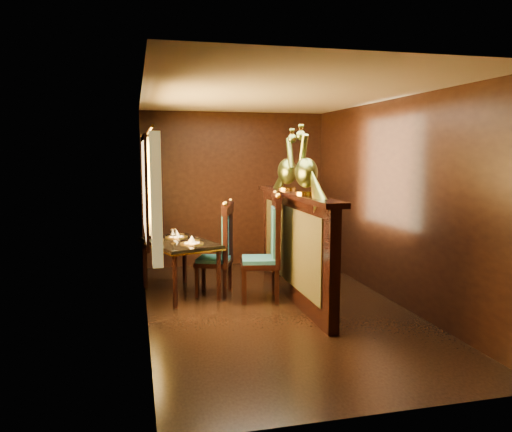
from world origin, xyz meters
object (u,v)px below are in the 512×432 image
(chair_left, at_px, (270,244))
(peacock_left, at_px, (306,160))
(chair_right, at_px, (222,246))
(peacock_right, at_px, (287,160))
(dining_table, at_px, (179,246))

(chair_left, relative_size, peacock_left, 1.67)
(chair_left, height_order, peacock_left, peacock_left)
(chair_right, distance_m, peacock_left, 1.63)
(peacock_left, distance_m, peacock_right, 0.74)
(chair_right, bearing_deg, peacock_right, 14.00)
(chair_left, xyz_separation_m, peacock_left, (0.30, -0.49, 1.06))
(chair_right, distance_m, peacock_right, 1.39)
(peacock_right, bearing_deg, chair_right, 172.89)
(dining_table, distance_m, chair_left, 1.20)
(chair_left, bearing_deg, peacock_right, 51.06)
(chair_left, bearing_deg, chair_right, 157.51)
(chair_right, xyz_separation_m, peacock_left, (0.84, -0.84, 1.12))
(dining_table, xyz_separation_m, chair_right, (0.54, -0.16, 0.01))
(chair_right, bearing_deg, chair_left, -12.27)
(dining_table, xyz_separation_m, peacock_right, (1.38, -0.26, 1.12))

